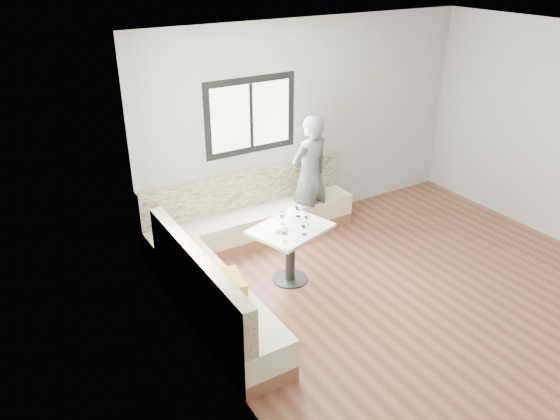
% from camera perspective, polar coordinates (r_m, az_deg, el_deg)
% --- Properties ---
extents(room, '(5.01, 5.01, 2.81)m').
position_cam_1_polar(room, '(5.80, 15.82, 2.67)').
color(room, brown).
rests_on(room, ground).
extents(banquette, '(2.90, 2.80, 0.95)m').
position_cam_1_polar(banquette, '(6.57, -4.52, -4.04)').
color(banquette, brown).
rests_on(banquette, ground).
extents(table, '(1.02, 0.89, 0.71)m').
position_cam_1_polar(table, '(6.31, 1.10, -3.25)').
color(table, black).
rests_on(table, ground).
extents(person, '(0.66, 0.48, 1.65)m').
position_cam_1_polar(person, '(7.35, 3.13, 3.68)').
color(person, '#515759').
rests_on(person, ground).
extents(olive_ramekin, '(0.11, 0.11, 0.05)m').
position_cam_1_polar(olive_ramekin, '(6.16, 0.01, -1.91)').
color(olive_ramekin, white).
rests_on(olive_ramekin, table).
extents(wine_glass_a, '(0.07, 0.07, 0.17)m').
position_cam_1_polar(wine_glass_a, '(5.88, 0.56, -2.31)').
color(wine_glass_a, white).
rests_on(wine_glass_a, table).
extents(wine_glass_b, '(0.07, 0.07, 0.17)m').
position_cam_1_polar(wine_glass_b, '(6.03, 2.56, -1.59)').
color(wine_glass_b, white).
rests_on(wine_glass_b, table).
extents(wine_glass_c, '(0.07, 0.07, 0.17)m').
position_cam_1_polar(wine_glass_c, '(6.24, 2.86, -0.62)').
color(wine_glass_c, white).
rests_on(wine_glass_c, table).
extents(wine_glass_d, '(0.07, 0.07, 0.17)m').
position_cam_1_polar(wine_glass_d, '(6.25, 0.28, -0.52)').
color(wine_glass_d, white).
rests_on(wine_glass_d, table).
extents(wine_glass_e, '(0.07, 0.07, 0.17)m').
position_cam_1_polar(wine_glass_e, '(6.43, 1.91, 0.26)').
color(wine_glass_e, white).
rests_on(wine_glass_e, table).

